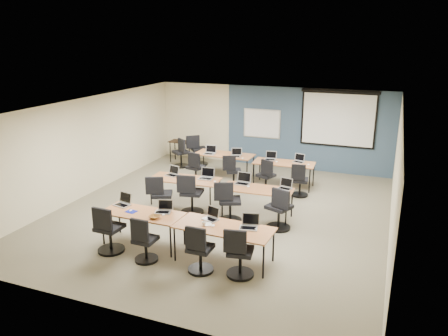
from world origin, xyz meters
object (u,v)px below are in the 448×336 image
at_px(training_table_back_left, 224,155).
at_px(laptop_10, 270,158).
at_px(whiteboard, 262,124).
at_px(laptop_6, 243,181).
at_px(projector_screen, 338,116).
at_px(task_chair_4, 161,198).
at_px(training_table_front_right, 224,229).
at_px(task_chair_10, 266,178).
at_px(laptop_8, 210,152).
at_px(spare_chair_b, 181,155).
at_px(training_table_mid_right, 257,190).
at_px(task_chair_2, 199,253).
at_px(task_chair_8, 195,170).
at_px(task_chair_0, 108,233).
at_px(training_table_back_right, 284,164).
at_px(laptop_2, 212,216).
at_px(laptop_0, 123,202).
at_px(task_chair_1, 144,244).
at_px(laptop_11, 299,160).
at_px(task_chair_5, 191,197).
at_px(task_chair_7, 279,212).
at_px(laptop_3, 249,224).
at_px(task_chair_3, 239,256).
at_px(task_chair_6, 229,205).
at_px(laptop_1, 164,209).
at_px(laptop_7, 285,186).
at_px(task_chair_9, 232,173).
at_px(spare_chair_a, 198,152).
at_px(training_table_front_left, 143,215).
at_px(utility_table, 182,144).
at_px(task_chair_11, 300,183).
at_px(training_table_mid_left, 185,180).
at_px(laptop_9, 236,154).
at_px(laptop_4, 173,173).
at_px(laptop_5, 206,176).

height_order(training_table_back_left, laptop_10, laptop_10).
height_order(whiteboard, laptop_6, whiteboard).
xyz_separation_m(projector_screen, task_chair_4, (-3.56, -5.10, -1.46)).
bearing_deg(training_table_front_right, task_chair_10, 97.22).
relative_size(laptop_8, spare_chair_b, 0.34).
bearing_deg(training_table_mid_right, task_chair_2, -96.38).
distance_m(training_table_front_right, laptop_10, 5.03).
bearing_deg(task_chair_10, task_chair_2, -67.32).
distance_m(task_chair_8, spare_chair_b, 1.79).
distance_m(task_chair_0, task_chair_10, 5.13).
xyz_separation_m(training_table_back_right, laptop_2, (-0.37, -4.58, 0.11)).
xyz_separation_m(laptop_0, task_chair_4, (0.16, 1.35, -0.37)).
relative_size(whiteboard, task_chair_10, 1.32).
relative_size(task_chair_1, laptop_11, 3.08).
bearing_deg(task_chair_8, task_chair_4, -72.67).
distance_m(laptop_2, task_chair_8, 4.47).
bearing_deg(task_chair_5, task_chair_7, -13.55).
bearing_deg(task_chair_7, task_chair_10, 133.01).
height_order(training_table_back_left, laptop_0, laptop_0).
height_order(laptop_0, laptop_3, laptop_3).
relative_size(task_chair_3, task_chair_6, 0.96).
bearing_deg(laptop_0, laptop_2, 12.08).
bearing_deg(laptop_1, training_table_front_right, -27.59).
xyz_separation_m(laptop_7, laptop_11, (-0.18, 2.43, -0.00)).
bearing_deg(task_chair_9, task_chair_3, -91.93).
bearing_deg(spare_chair_a, laptop_7, -81.98).
bearing_deg(laptop_3, task_chair_4, 138.76).
bearing_deg(laptop_3, task_chair_5, 126.37).
height_order(training_table_back_left, task_chair_9, task_chair_9).
distance_m(training_table_front_left, task_chair_1, 0.82).
bearing_deg(laptop_3, laptop_1, 163.98).
distance_m(task_chair_6, spare_chair_a, 4.97).
relative_size(training_table_mid_right, task_chair_2, 1.77).
height_order(training_table_front_left, laptop_1, laptop_1).
bearing_deg(utility_table, task_chair_3, -54.09).
bearing_deg(laptop_7, laptop_11, 107.10).
relative_size(training_table_front_right, spare_chair_a, 1.84).
height_order(task_chair_7, task_chair_11, task_chair_7).
bearing_deg(task_chair_11, training_table_mid_left, -154.31).
distance_m(training_table_front_left, utility_table, 6.41).
xyz_separation_m(task_chair_2, task_chair_11, (0.89, 4.74, -0.01)).
xyz_separation_m(laptop_3, task_chair_4, (-2.80, 1.47, -0.37)).
height_order(task_chair_0, task_chair_6, task_chair_6).
distance_m(whiteboard, laptop_10, 2.04).
height_order(training_table_mid_right, task_chair_11, task_chair_11).
height_order(laptop_9, laptop_11, laptop_9).
relative_size(laptop_4, task_chair_7, 0.32).
height_order(task_chair_10, spare_chair_b, spare_chair_b).
xyz_separation_m(laptop_5, utility_table, (-2.45, 3.45, -0.15)).
distance_m(training_table_front_right, laptop_0, 2.51).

